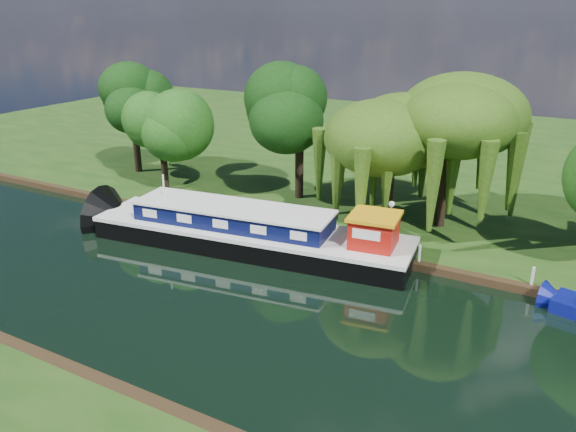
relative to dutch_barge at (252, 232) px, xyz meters
The scene contains 11 objects.
ground 9.33m from the dutch_barge, 42.14° to the right, with size 120.00×120.00×0.00m, color black.
far_bank 28.63m from the dutch_barge, 76.11° to the left, with size 120.00×52.00×0.45m, color #16390F.
dutch_barge is the anchor object (origin of this frame).
red_dinghy 7.02m from the dutch_barge, behind, with size 2.28×3.19×0.66m, color #9C110B.
willow_left 10.82m from the dutch_barge, 49.75° to the left, with size 6.69×6.69×8.02m.
willow_right 13.87m from the dutch_barge, 41.58° to the left, with size 7.32×7.32×8.92m.
tree_far_left 13.79m from the dutch_barge, 154.05° to the left, with size 4.69×4.69×7.55m.
tree_far_back 19.91m from the dutch_barge, 153.63° to the left, with size 5.00×5.00×8.40m.
tree_far_mid 10.73m from the dutch_barge, 99.20° to the left, with size 5.56×5.56×9.09m.
lamppost 8.63m from the dutch_barge, 30.16° to the left, with size 0.36×0.36×2.56m.
mooring_posts 6.73m from the dutch_barge, 18.91° to the left, with size 19.16×0.16×1.00m.
Camera 1 is at (10.51, -20.66, 14.09)m, focal length 35.00 mm.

